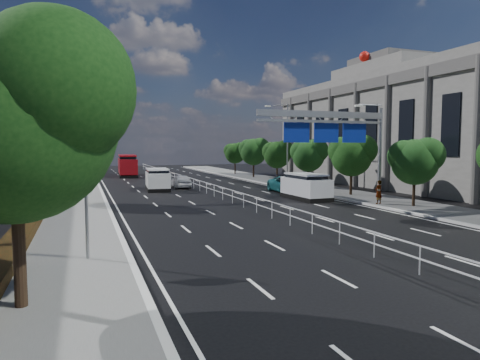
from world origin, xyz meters
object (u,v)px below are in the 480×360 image
toilet_sign (73,184)px  pedestrian_b (312,176)px  overhead_gantry (336,129)px  red_bus (127,165)px  silver_minivan (306,187)px  pedestrian_a (379,192)px  parked_car_teal (288,184)px  near_car_silver (181,181)px  parked_car_dark (297,184)px  white_minivan (157,180)px  near_car_dark (99,167)px

toilet_sign → pedestrian_b: size_ratio=2.55×
overhead_gantry → red_bus: (-11.22, 37.30, -4.01)m
overhead_gantry → silver_minivan: bearing=93.5°
silver_minivan → pedestrian_a: bearing=-60.5°
toilet_sign → parked_car_teal: bearing=46.1°
toilet_sign → near_car_silver: size_ratio=1.04×
near_car_silver → silver_minivan: size_ratio=0.82×
overhead_gantry → parked_car_dark: bearing=80.1°
pedestrian_b → toilet_sign: bearing=60.1°
white_minivan → pedestrian_b: size_ratio=2.99×
near_car_silver → toilet_sign: bearing=70.7°
parked_car_teal → pedestrian_a: pedestrian_a is taller
toilet_sign → near_car_silver: bearing=69.8°
near_car_silver → parked_car_dark: parked_car_dark is taller
red_bus → parked_car_dark: size_ratio=1.89×
overhead_gantry → pedestrian_a: 5.57m
silver_minivan → parked_car_teal: bearing=78.8°
red_bus → pedestrian_b: 28.57m
overhead_gantry → near_car_silver: overhead_gantry is taller
pedestrian_a → parked_car_dark: bearing=-95.6°
near_car_dark → parked_car_teal: bearing=111.4°
white_minivan → near_car_dark: size_ratio=1.10×
pedestrian_a → pedestrian_b: bearing=-116.0°
silver_minivan → parked_car_teal: 5.20m
toilet_sign → silver_minivan: 22.46m
near_car_dark → parked_car_teal: size_ratio=0.86×
near_car_dark → silver_minivan: bearing=108.3°
toilet_sign → near_car_dark: toilet_sign is taller
red_bus → near_car_dark: red_bus is taller
toilet_sign → near_car_dark: bearing=87.2°
parked_car_dark → pedestrian_b: 7.94m
overhead_gantry → white_minivan: size_ratio=2.01×
silver_minivan → pedestrian_b: silver_minivan is taller
red_bus → parked_car_dark: bearing=-62.6°
red_bus → near_car_dark: size_ratio=2.24×
red_bus → silver_minivan: bearing=-68.7°
parked_car_dark → red_bus: bearing=114.2°
parked_car_dark → pedestrian_b: pedestrian_b is taller
toilet_sign → parked_car_dark: 27.14m
red_bus → near_car_silver: (3.42, -20.49, -0.88)m
toilet_sign → silver_minivan: size_ratio=0.85×
near_car_silver → parked_car_teal: 11.49m
white_minivan → silver_minivan: white_minivan is taller
white_minivan → red_bus: size_ratio=0.49×
overhead_gantry → toilet_sign: bearing=-150.4°
white_minivan → parked_car_teal: (11.12, -6.30, -0.30)m
silver_minivan → overhead_gantry: bearing=-87.6°
near_car_dark → silver_minivan: silver_minivan is taller
red_bus → pedestrian_a: 41.09m
silver_minivan → parked_car_teal: silver_minivan is taller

